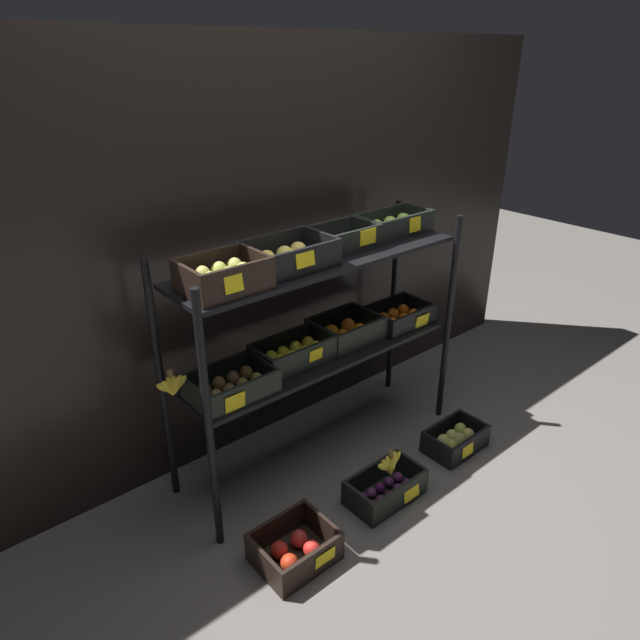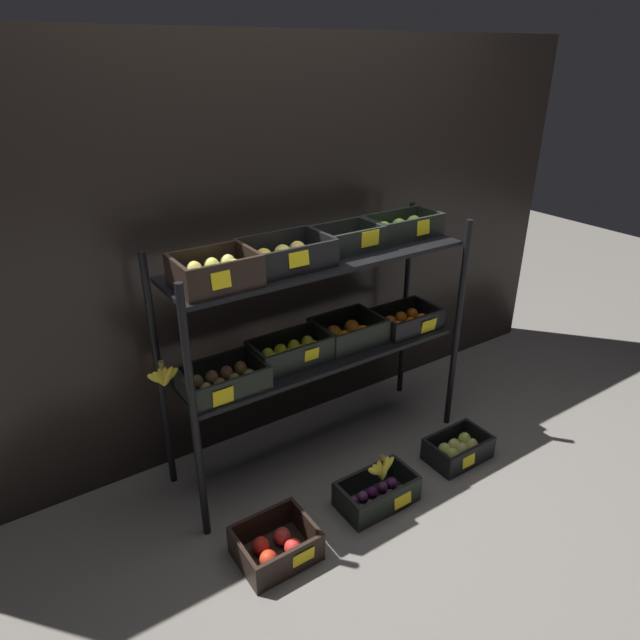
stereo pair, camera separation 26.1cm
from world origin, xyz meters
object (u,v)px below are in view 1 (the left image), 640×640
object	(u,v)px
banana_bunch_loose	(389,464)
crate_ground_plum	(386,489)
crate_ground_pear	(455,440)
display_rack	(317,306)
crate_ground_apple_red	(295,549)

from	to	relation	value
banana_bunch_loose	crate_ground_plum	bearing A→B (deg)	176.84
crate_ground_plum	banana_bunch_loose	world-z (taller)	banana_bunch_loose
crate_ground_plum	crate_ground_pear	distance (m)	0.54
display_rack	crate_ground_apple_red	bearing A→B (deg)	-137.52
crate_ground_plum	display_rack	bearing A→B (deg)	93.32
crate_ground_plum	banana_bunch_loose	bearing A→B (deg)	-3.16
display_rack	crate_ground_pear	bearing A→B (deg)	-38.19
crate_ground_pear	banana_bunch_loose	bearing A→B (deg)	-178.12
crate_ground_pear	banana_bunch_loose	distance (m)	0.54
banana_bunch_loose	crate_ground_pear	bearing A→B (deg)	1.88
crate_ground_apple_red	crate_ground_plum	world-z (taller)	crate_ground_apple_red
crate_ground_pear	banana_bunch_loose	world-z (taller)	banana_bunch_loose
crate_ground_apple_red	crate_ground_plum	bearing A→B (deg)	0.79
crate_ground_apple_red	banana_bunch_loose	bearing A→B (deg)	0.69
crate_ground_plum	banana_bunch_loose	size ratio (longest dim) A/B	2.18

